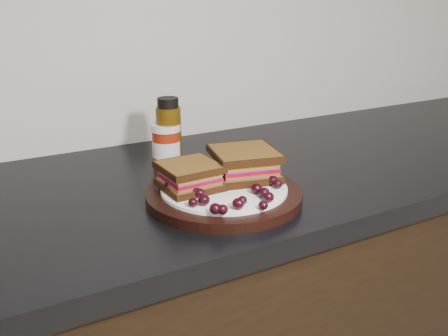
{
  "coord_description": "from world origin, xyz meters",
  "views": [
    {
      "loc": [
        -0.13,
        0.86,
        1.25
      ],
      "look_at": [
        0.27,
        1.58,
        0.96
      ],
      "focal_mm": 40.0,
      "sensor_mm": 36.0,
      "label": 1
    }
  ],
  "objects_px": {
    "plate": "(224,195)",
    "sandwich_left": "(190,176)",
    "condiment_jar": "(166,145)",
    "oil_bottle": "(169,132)"
  },
  "relations": [
    {
      "from": "plate",
      "to": "oil_bottle",
      "type": "relative_size",
      "value": 1.91
    },
    {
      "from": "plate",
      "to": "oil_bottle",
      "type": "xyz_separation_m",
      "value": [
        -0.01,
        0.22,
        0.06
      ]
    },
    {
      "from": "oil_bottle",
      "to": "sandwich_left",
      "type": "bearing_deg",
      "value": -103.31
    },
    {
      "from": "condiment_jar",
      "to": "oil_bottle",
      "type": "xyz_separation_m",
      "value": [
        0.01,
        0.0,
        0.03
      ]
    },
    {
      "from": "plate",
      "to": "sandwich_left",
      "type": "height_order",
      "value": "sandwich_left"
    },
    {
      "from": "plate",
      "to": "oil_bottle",
      "type": "distance_m",
      "value": 0.23
    },
    {
      "from": "condiment_jar",
      "to": "oil_bottle",
      "type": "bearing_deg",
      "value": 15.93
    },
    {
      "from": "sandwich_left",
      "to": "condiment_jar",
      "type": "relative_size",
      "value": 1.07
    },
    {
      "from": "sandwich_left",
      "to": "oil_bottle",
      "type": "distance_m",
      "value": 0.2
    },
    {
      "from": "condiment_jar",
      "to": "oil_bottle",
      "type": "relative_size",
      "value": 0.63
    }
  ]
}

